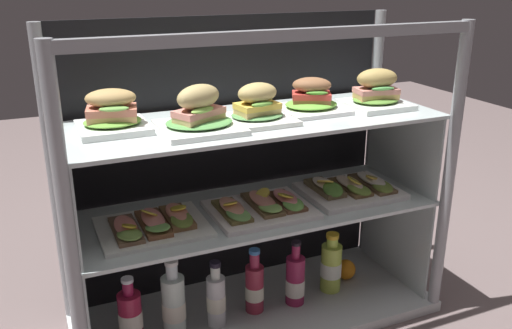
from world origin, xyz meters
TOP-DOWN VIEW (x-y plane):
  - ground_plane at (0.00, 0.00)m, footprint 6.00×6.00m
  - case_base_deck at (0.00, 0.00)m, footprint 1.13×0.44m
  - case_frame at (0.00, 0.11)m, footprint 1.13×0.44m
  - riser_lower_tier at (0.00, 0.00)m, footprint 1.06×0.36m
  - shelf_lower_glass at (0.00, 0.00)m, footprint 1.08×0.38m
  - riser_upper_tier at (0.00, 0.00)m, footprint 1.06×0.36m
  - shelf_upper_glass at (0.00, 0.00)m, footprint 1.08×0.38m
  - plated_roll_sandwich_near_right_corner at (-0.39, 0.04)m, footprint 0.18×0.18m
  - plated_roll_sandwich_center at (-0.18, -0.05)m, footprint 0.21×0.21m
  - plated_roll_sandwich_near_left_corner at (-0.01, -0.03)m, footprint 0.19×0.19m
  - plated_roll_sandwich_mid_right at (0.19, 0.01)m, footprint 0.19×0.19m
  - plated_roll_sandwich_mid_left at (0.39, -0.02)m, footprint 0.18×0.18m
  - open_sandwich_tray_far_right at (-0.32, -0.03)m, footprint 0.29×0.24m
  - open_sandwich_tray_near_left_corner at (-0.00, -0.04)m, footprint 0.29×0.24m
  - open_sandwich_tray_center at (0.32, -0.02)m, footprint 0.29×0.24m
  - juice_bottle_front_right_end at (-0.40, -0.02)m, footprint 0.07×0.07m
  - juice_bottle_front_left_end at (-0.27, -0.02)m, footprint 0.07×0.07m
  - juice_bottle_front_fourth at (-0.15, -0.03)m, footprint 0.06×0.06m
  - juice_bottle_front_second at (-0.01, -0.01)m, footprint 0.06×0.06m
  - juice_bottle_back_right at (0.13, -0.03)m, footprint 0.06×0.06m
  - juice_bottle_back_left at (0.27, -0.01)m, footprint 0.07×0.07m
  - orange_fruit_beside_bottles at (0.36, 0.03)m, footprint 0.07×0.07m

SIDE VIEW (x-z plane):
  - ground_plane at x=0.00m, z-range -0.02..0.00m
  - case_base_deck at x=0.00m, z-range 0.00..0.03m
  - orange_fruit_beside_bottles at x=0.36m, z-range 0.03..0.10m
  - juice_bottle_back_right at x=0.13m, z-range 0.01..0.23m
  - juice_bottle_front_second at x=-0.01m, z-range 0.01..0.23m
  - juice_bottle_front_fourth at x=-0.15m, z-range 0.01..0.23m
  - juice_bottle_front_right_end at x=-0.40m, z-range 0.01..0.23m
  - juice_bottle_back_left at x=0.27m, z-range 0.02..0.23m
  - juice_bottle_front_left_end at x=-0.27m, z-range 0.01..0.25m
  - riser_lower_tier at x=0.00m, z-range 0.03..0.37m
  - shelf_lower_glass at x=0.00m, z-range 0.37..0.38m
  - open_sandwich_tray_far_right at x=-0.32m, z-range 0.37..0.43m
  - open_sandwich_tray_near_left_corner at x=0.00m, z-range 0.37..0.43m
  - open_sandwich_tray_center at x=0.32m, z-range 0.37..0.43m
  - case_frame at x=0.00m, z-range 0.04..0.97m
  - riser_upper_tier at x=0.00m, z-range 0.38..0.65m
  - shelf_upper_glass at x=0.00m, z-range 0.65..0.66m
  - plated_roll_sandwich_mid_right at x=0.19m, z-range 0.64..0.74m
  - plated_roll_sandwich_near_left_corner at x=-0.01m, z-range 0.64..0.75m
  - plated_roll_sandwich_center at x=-0.18m, z-range 0.64..0.76m
  - plated_roll_sandwich_near_right_corner at x=-0.39m, z-range 0.64..0.76m
  - plated_roll_sandwich_mid_left at x=0.39m, z-range 0.64..0.76m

